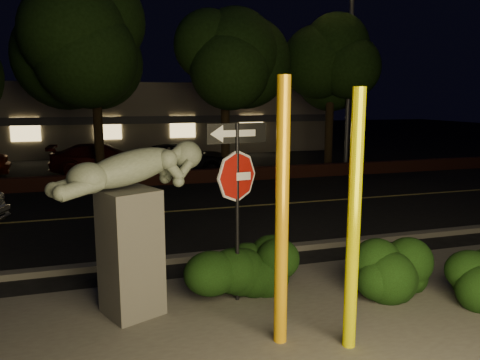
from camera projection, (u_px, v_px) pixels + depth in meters
name	position (u px, v px, depth m)	size (l,w,h in m)	color
ground	(177.00, 191.00, 16.16)	(90.00, 90.00, 0.00)	black
patio	(324.00, 355.00, 5.80)	(14.00, 6.00, 0.02)	#4C4944
road	(195.00, 210.00, 13.34)	(80.00, 8.00, 0.01)	black
lane_marking	(195.00, 210.00, 13.34)	(80.00, 0.12, 0.01)	tan
curb	(235.00, 253.00, 9.47)	(80.00, 0.25, 0.12)	#4C4944
brick_wall	(171.00, 178.00, 17.35)	(40.00, 0.35, 0.50)	#441E16
parking_lot	(153.00, 164.00, 22.76)	(40.00, 12.00, 0.01)	black
building	(138.00, 116.00, 29.93)	(22.00, 10.20, 4.00)	#686153
tree_far_b	(93.00, 19.00, 17.41)	(5.20, 5.20, 8.41)	black
tree_far_c	(225.00, 34.00, 18.54)	(4.80, 4.80, 7.84)	black
tree_far_d	(332.00, 46.00, 20.50)	(4.40, 4.40, 7.42)	black
yellow_pole_left	(282.00, 215.00, 5.84)	(0.17, 0.17, 3.43)	#FFB10F
yellow_pole_right	(354.00, 223.00, 5.73)	(0.16, 0.16, 3.29)	#FFFC00
signpost	(237.00, 177.00, 7.04)	(0.94, 0.15, 2.79)	black
sculpture	(132.00, 212.00, 6.70)	(2.28, 1.45, 2.51)	#4C4944
hedge_center	(244.00, 264.00, 7.55)	(1.95, 0.91, 1.02)	black
hedge_right	(386.00, 262.00, 7.58)	(1.62, 0.87, 1.06)	black
streetlight	(347.00, 39.00, 20.01)	(1.41, 0.56, 9.52)	#535459
parked_car_darkred	(103.00, 158.00, 19.86)	(1.76, 4.33, 1.26)	#3E0D0B
parked_car_dark	(182.00, 159.00, 19.67)	(2.10, 4.56, 1.27)	black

